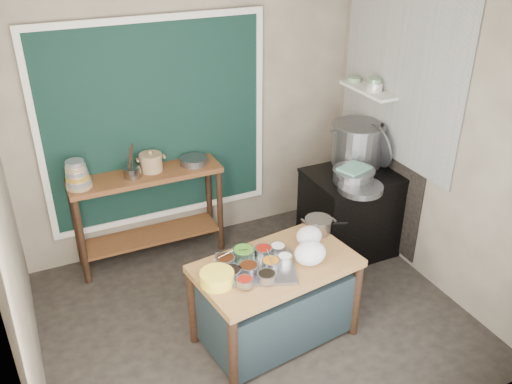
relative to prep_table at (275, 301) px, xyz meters
name	(u,v)px	position (x,y,z in m)	size (l,w,h in m)	color
floor	(254,317)	(-0.05, 0.30, -0.39)	(3.50, 3.00, 0.02)	#2E2A23
back_wall	(190,113)	(-0.05, 1.81, 1.02)	(3.50, 0.02, 2.80)	gray
left_wall	(4,225)	(-1.81, 0.30, 1.02)	(0.02, 3.00, 2.80)	gray
right_wall	(435,137)	(1.71, 0.30, 1.02)	(0.02, 3.00, 2.80)	gray
curtain_panel	(157,124)	(-0.40, 1.77, 0.98)	(2.10, 0.02, 1.90)	black
curtain_frame	(157,124)	(-0.40, 1.76, 0.98)	(2.22, 0.03, 2.02)	beige
tile_panel	(400,71)	(1.69, 0.85, 1.48)	(0.02, 1.70, 1.70)	#B2B2AA
soot_patch	(380,178)	(1.69, 0.95, 0.32)	(0.01, 1.30, 1.30)	black
wall_shelf	(368,90)	(1.58, 1.15, 1.23)	(0.22, 0.70, 0.03)	beige
prep_table	(275,301)	(0.00, 0.00, 0.00)	(1.25, 0.72, 0.75)	brown
back_counter	(150,216)	(-0.60, 1.58, 0.10)	(1.45, 0.40, 0.95)	brown
stove_block	(352,214)	(1.30, 0.85, 0.05)	(0.90, 0.68, 0.85)	black
stove_top	(355,175)	(1.30, 0.85, 0.49)	(0.92, 0.69, 0.03)	black
condiment_tray	(255,268)	(-0.18, -0.01, 0.39)	(0.60, 0.43, 0.03)	gray
condiment_bowls	(252,263)	(-0.20, 0.01, 0.43)	(0.61, 0.50, 0.07)	gray
yellow_basin	(217,278)	(-0.51, -0.05, 0.42)	(0.25, 0.25, 0.10)	yellow
saucepan	(318,225)	(0.53, 0.25, 0.44)	(0.24, 0.24, 0.13)	gray
plastic_bag_a	(310,253)	(0.24, -0.11, 0.47)	(0.25, 0.21, 0.19)	white
plastic_bag_b	(309,236)	(0.36, 0.12, 0.46)	(0.22, 0.18, 0.16)	white
bowl_stack	(77,176)	(-1.22, 1.54, 0.69)	(0.23, 0.23, 0.26)	tan
utensil_cup	(132,172)	(-0.73, 1.55, 0.62)	(0.17, 0.17, 0.10)	gray
ceramic_crock	(151,163)	(-0.53, 1.61, 0.65)	(0.23, 0.23, 0.15)	#8E764D
wide_bowl	(194,161)	(-0.11, 1.59, 0.61)	(0.27, 0.27, 0.07)	gray
stock_pot	(358,144)	(1.44, 1.05, 0.72)	(0.54, 0.54, 0.42)	gray
pot_lid	(378,145)	(1.58, 0.91, 0.73)	(0.46, 0.46, 0.02)	gray
steamer	(353,176)	(1.17, 0.71, 0.57)	(0.41, 0.41, 0.13)	gray
green_cloth	(354,168)	(1.17, 0.71, 0.65)	(0.28, 0.21, 0.02)	#568B6E
shallow_pan	(360,188)	(1.13, 0.53, 0.53)	(0.42, 0.42, 0.05)	gray
shelf_bowl_stack	(375,85)	(1.58, 1.06, 1.30)	(0.16, 0.16, 0.13)	silver
shelf_bowl_green	(354,80)	(1.58, 1.40, 1.26)	(0.13, 0.13, 0.05)	gray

